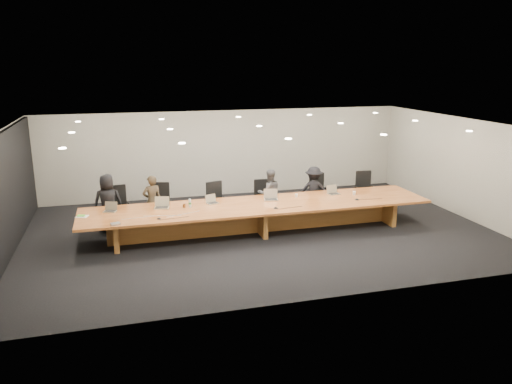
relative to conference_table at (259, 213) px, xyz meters
The scene contains 29 objects.
ground 0.52m from the conference_table, ahead, with size 12.00×12.00×0.00m, color black.
back_wall 4.10m from the conference_table, 90.00° to the left, with size 12.00×0.02×2.80m, color silver.
left_wall_panel 6.00m from the conference_table, behind, with size 0.08×7.84×2.74m, color black.
conference_table is the anchor object (origin of this frame).
chair_far_left 3.71m from the conference_table, 160.65° to the left, with size 0.60×0.60×1.17m, color black, non-canonical shape.
chair_left 2.76m from the conference_table, 151.82° to the left, with size 0.59×0.59×1.16m, color black, non-canonical shape.
chair_mid_left 1.46m from the conference_table, 125.91° to the left, with size 0.57×0.57×1.12m, color black, non-canonical shape.
chair_mid_right 1.36m from the conference_table, 68.77° to the left, with size 0.55×0.55×1.07m, color black, non-canonical shape.
chair_right 2.58m from the conference_table, 29.45° to the left, with size 0.58×0.58×1.15m, color black, non-canonical shape.
chair_far_right 3.90m from the conference_table, 18.33° to the left, with size 0.58×0.58×1.14m, color black, non-canonical shape.
person_a 3.96m from the conference_table, 162.42° to the left, with size 0.74×0.48×1.51m, color black.
person_b 2.91m from the conference_table, 154.97° to the left, with size 0.51×0.34×1.40m, color #342A1C.
person_c 1.36m from the conference_table, 61.51° to the left, with size 0.68×0.53×1.39m, color #4C4C4E.
person_d 2.30m from the conference_table, 30.46° to the left, with size 0.90×0.52×1.40m, color black.
laptop_a 3.75m from the conference_table, behind, with size 0.30×0.22×0.24m, color tan, non-canonical shape.
laptop_b 2.51m from the conference_table, behind, with size 0.36×0.26×0.28m, color beige, non-canonical shape.
laptop_c 1.26m from the conference_table, 161.46° to the left, with size 0.30×0.22×0.23m, color #B6AB8B, non-canonical shape.
laptop_d 0.64m from the conference_table, 36.31° to the left, with size 0.36×0.27×0.29m, color #B9A58D, non-canonical shape.
laptop_e 2.34m from the conference_table, 10.02° to the left, with size 0.32×0.24×0.25m, color #BEAF91, non-canonical shape.
water_bottle 1.80m from the conference_table, behind, with size 0.07×0.07×0.21m, color silver.
amber_mug 1.94m from the conference_table, behind, with size 0.07×0.07×0.09m, color brown.
paper_cup_near 1.26m from the conference_table, 18.77° to the left, with size 0.08×0.08×0.09m, color silver.
paper_cup_far 2.81m from the conference_table, ahead, with size 0.09×0.09×0.10m, color silver.
notepad 4.36m from the conference_table, behind, with size 0.26×0.21×0.02m, color white.
lime_gadget 4.38m from the conference_table, behind, with size 0.17×0.09×0.03m, color #56BB31.
av_box 3.67m from the conference_table, 168.58° to the right, with size 0.21×0.16×0.03m, color #ABABB0.
mic_left 2.68m from the conference_table, 167.47° to the right, with size 0.11×0.11×0.03m, color black.
mic_center 0.62m from the conference_table, 57.92° to the right, with size 0.13×0.13×0.03m, color black.
mic_right 2.66m from the conference_table, ahead, with size 0.13×0.13×0.03m, color black.
Camera 1 is at (-3.39, -11.91, 4.30)m, focal length 35.00 mm.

